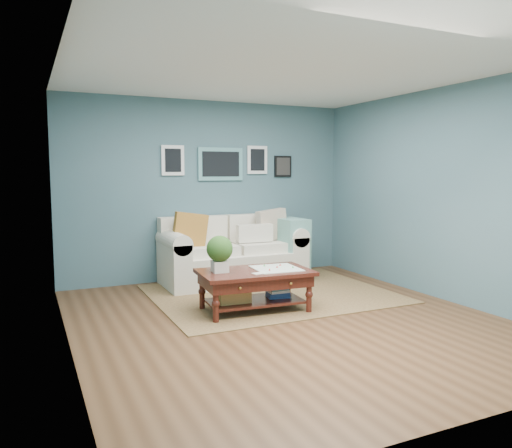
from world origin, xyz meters
TOP-DOWN VIEW (x-y plane):
  - room_shell at (0.01, 0.06)m, footprint 5.00×5.02m
  - area_rug at (0.37, 1.12)m, footprint 3.07×2.46m
  - loveseat at (0.27, 2.03)m, footprint 2.11×0.96m
  - coffee_table at (-0.24, 0.49)m, footprint 1.35×0.85m

SIDE VIEW (x-z plane):
  - area_rug at x=0.37m, z-range 0.00..0.01m
  - coffee_table at x=-0.24m, z-range -0.05..0.86m
  - loveseat at x=0.27m, z-range -0.10..0.99m
  - room_shell at x=0.01m, z-range 0.01..2.71m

